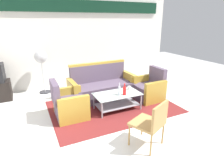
# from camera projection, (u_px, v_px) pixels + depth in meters

# --- Properties ---
(ground_plane) EXTENTS (14.00, 14.00, 0.00)m
(ground_plane) POSITION_uv_depth(u_px,v_px,m) (125.00, 123.00, 3.95)
(ground_plane) COLOR white
(wall_back) EXTENTS (6.52, 0.19, 2.80)m
(wall_back) POSITION_uv_depth(u_px,v_px,m) (80.00, 39.00, 6.07)
(wall_back) COLOR silver
(wall_back) RESTS_ON ground
(rug) EXTENTS (3.02, 2.08, 0.01)m
(rug) POSITION_uv_depth(u_px,v_px,m) (113.00, 107.00, 4.70)
(rug) COLOR maroon
(rug) RESTS_ON ground
(couch) EXTENTS (1.82, 0.79, 0.96)m
(couch) POSITION_uv_depth(u_px,v_px,m) (102.00, 87.00, 5.13)
(couch) COLOR #5B4C60
(couch) RESTS_ON rug
(armchair_left) EXTENTS (0.70, 0.76, 0.85)m
(armchair_left) POSITION_uv_depth(u_px,v_px,m) (69.00, 105.00, 4.13)
(armchair_left) COLOR #5B4C60
(armchair_left) RESTS_ON rug
(armchair_right) EXTENTS (0.72, 0.78, 0.85)m
(armchair_right) POSITION_uv_depth(u_px,v_px,m) (149.00, 89.00, 5.09)
(armchair_right) COLOR #5B4C60
(armchair_right) RESTS_ON rug
(coffee_table) EXTENTS (1.10, 0.60, 0.40)m
(coffee_table) POSITION_uv_depth(u_px,v_px,m) (117.00, 99.00, 4.48)
(coffee_table) COLOR silver
(coffee_table) RESTS_ON rug
(bottle_red) EXTENTS (0.08, 0.08, 0.28)m
(bottle_red) POSITION_uv_depth(u_px,v_px,m) (125.00, 91.00, 4.33)
(bottle_red) COLOR red
(bottle_red) RESTS_ON coffee_table
(bottle_clear) EXTENTS (0.06, 0.06, 0.30)m
(bottle_clear) POSITION_uv_depth(u_px,v_px,m) (119.00, 91.00, 4.31)
(bottle_clear) COLOR silver
(bottle_clear) RESTS_ON coffee_table
(cup) EXTENTS (0.08, 0.08, 0.10)m
(cup) POSITION_uv_depth(u_px,v_px,m) (129.00, 88.00, 4.66)
(cup) COLOR silver
(cup) RESTS_ON coffee_table
(pedestal_fan) EXTENTS (0.36, 0.36, 1.27)m
(pedestal_fan) POSITION_uv_depth(u_px,v_px,m) (41.00, 59.00, 5.30)
(pedestal_fan) COLOR #2D2D33
(pedestal_fan) RESTS_ON ground
(wicker_chair) EXTENTS (0.63, 0.63, 0.84)m
(wicker_chair) POSITION_uv_depth(u_px,v_px,m) (152.00, 121.00, 3.07)
(wicker_chair) COLOR #AD844C
(wicker_chair) RESTS_ON ground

